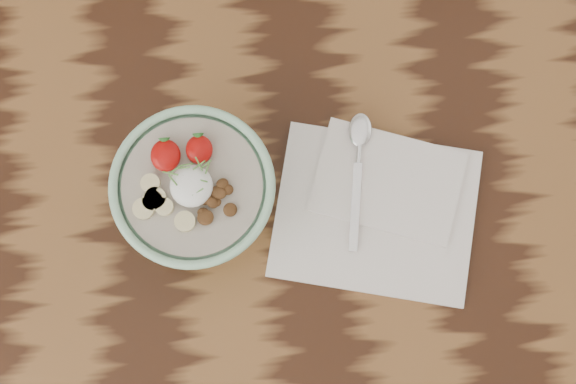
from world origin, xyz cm
name	(u,v)px	position (x,y,z in cm)	size (l,w,h in cm)	color
table	(302,167)	(0.00, 0.00, 65.70)	(160.00, 90.00, 75.00)	black
breakfast_bowl	(196,192)	(-13.19, -5.24, 81.35)	(18.80, 18.80, 12.40)	#99CEA9
napkin	(378,207)	(8.57, -7.91, 75.63)	(28.31, 24.93, 1.49)	white
spoon	(359,149)	(6.83, -0.69, 76.87)	(4.64, 17.40, 0.91)	silver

